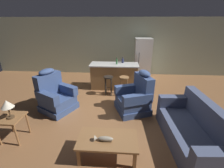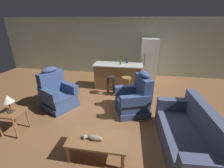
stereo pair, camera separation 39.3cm
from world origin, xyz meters
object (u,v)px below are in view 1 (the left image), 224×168
object	(u,v)px
table_lamp	(7,105)
kitchen_island	(114,76)
bar_stool_right	(124,83)
bottle_short_amber	(123,61)
couch	(193,131)
refrigerator	(142,59)
recliner_near_lamp	(55,96)
end_table	(11,121)
coffee_table	(108,141)
bar_stool_left	(108,82)
fish_figurine	(104,139)
bottle_tall_green	(117,62)
recliner_near_island	(135,97)

from	to	relation	value
table_lamp	kitchen_island	world-z (taller)	table_lamp
bar_stool_right	bottle_short_amber	world-z (taller)	bottle_short_amber
couch	refrigerator	xyz separation A→B (m)	(-0.60, 4.05, 0.54)
recliner_near_lamp	bar_stool_right	world-z (taller)	recliner_near_lamp
couch	table_lamp	bearing A→B (deg)	-1.79
refrigerator	table_lamp	bearing A→B (deg)	-127.28
kitchen_island	end_table	bearing A→B (deg)	-124.49
coffee_table	bar_stool_left	distance (m)	2.64
end_table	fish_figurine	bearing A→B (deg)	-10.86
couch	recliner_near_lamp	bearing A→B (deg)	-22.56
bar_stool_left	bottle_tall_green	size ratio (longest dim) A/B	2.73
end_table	bottle_short_amber	distance (m)	3.94
bar_stool_right	bottle_tall_green	world-z (taller)	bottle_tall_green
bar_stool_left	coffee_table	bearing A→B (deg)	-85.10
couch	bar_stool_right	size ratio (longest dim) A/B	2.86
recliner_near_island	bottle_tall_green	world-z (taller)	recliner_near_island
kitchen_island	recliner_near_island	bearing A→B (deg)	-66.65
recliner_near_island	bottle_tall_green	bearing A→B (deg)	-89.47
table_lamp	bar_stool_right	xyz separation A→B (m)	(2.36, 2.32, -0.40)
coffee_table	refrigerator	distance (m)	4.63
recliner_near_island	coffee_table	bearing A→B (deg)	49.07
refrigerator	couch	bearing A→B (deg)	-81.58
coffee_table	table_lamp	distance (m)	2.13
recliner_near_lamp	kitchen_island	bearing A→B (deg)	74.84
bar_stool_right	bottle_short_amber	xyz separation A→B (m)	(-0.06, 0.83, 0.56)
couch	bottle_short_amber	distance (m)	3.45
couch	refrigerator	distance (m)	4.13
refrigerator	bottle_short_amber	world-z (taller)	refrigerator
couch	recliner_near_lamp	size ratio (longest dim) A/B	1.62
bar_stool_left	refrigerator	world-z (taller)	refrigerator
recliner_near_lamp	recliner_near_island	world-z (taller)	same
recliner_near_lamp	table_lamp	world-z (taller)	recliner_near_lamp
fish_figurine	recliner_near_island	world-z (taller)	recliner_near_island
couch	recliner_near_island	world-z (taller)	recliner_near_island
recliner_near_lamp	kitchen_island	xyz separation A→B (m)	(1.61, 1.67, 0.06)
recliner_near_lamp	bar_stool_left	distance (m)	1.78
kitchen_island	bar_stool_right	xyz separation A→B (m)	(0.37, -0.63, -0.01)
recliner_near_lamp	coffee_table	bearing A→B (deg)	-14.97
coffee_table	kitchen_island	distance (m)	3.26
couch	end_table	distance (m)	3.80
coffee_table	table_lamp	xyz separation A→B (m)	(-2.04, 0.31, 0.50)
bar_stool_left	bar_stool_right	distance (m)	0.54
coffee_table	table_lamp	size ratio (longest dim) A/B	2.68
bar_stool_left	recliner_near_lamp	bearing A→B (deg)	-144.11
recliner_near_island	end_table	distance (m)	3.02
bottle_short_amber	table_lamp	bearing A→B (deg)	-126.02
refrigerator	bottle_tall_green	bearing A→B (deg)	-131.98
table_lamp	recliner_near_island	bearing A→B (deg)	26.80
coffee_table	recliner_near_island	world-z (taller)	recliner_near_island
bar_stool_left	bottle_tall_green	distance (m)	0.88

